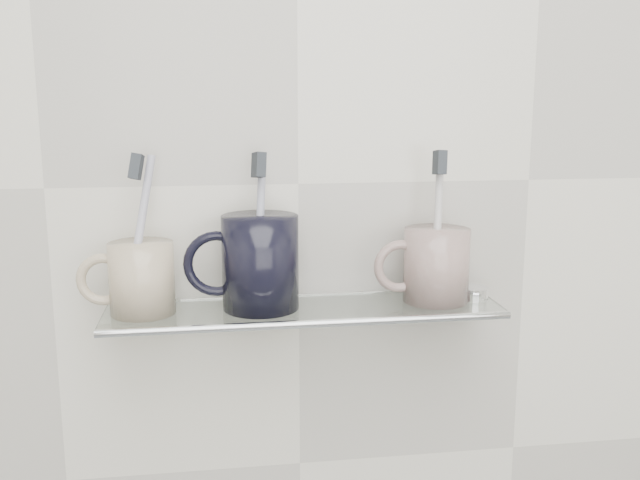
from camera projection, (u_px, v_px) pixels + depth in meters
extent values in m
plane|color=silver|center=(298.00, 184.00, 0.93)|extent=(2.50, 0.00, 2.50)
cube|color=silver|center=(305.00, 310.00, 0.91)|extent=(0.50, 0.12, 0.01)
cylinder|color=silver|center=(311.00, 324.00, 0.85)|extent=(0.50, 0.01, 0.01)
cylinder|color=silver|center=(140.00, 315.00, 0.92)|extent=(0.02, 0.03, 0.02)
cylinder|color=silver|center=(451.00, 301.00, 0.98)|extent=(0.02, 0.03, 0.02)
cylinder|color=beige|center=(142.00, 278.00, 0.87)|extent=(0.09, 0.09, 0.09)
torus|color=beige|center=(103.00, 280.00, 0.87)|extent=(0.07, 0.01, 0.07)
cylinder|color=#AFACCA|center=(140.00, 233.00, 0.86)|extent=(0.05, 0.04, 0.19)
cube|color=#2A2F34|center=(136.00, 167.00, 0.84)|extent=(0.02, 0.03, 0.04)
cylinder|color=black|center=(260.00, 262.00, 0.89)|extent=(0.12, 0.12, 0.12)
torus|color=black|center=(217.00, 264.00, 0.88)|extent=(0.08, 0.01, 0.08)
cylinder|color=#989BBB|center=(260.00, 230.00, 0.88)|extent=(0.02, 0.05, 0.19)
cube|color=#2A2F34|center=(259.00, 165.00, 0.87)|extent=(0.02, 0.03, 0.03)
cylinder|color=silver|center=(436.00, 265.00, 0.92)|extent=(0.11, 0.11, 0.10)
torus|color=silver|center=(400.00, 266.00, 0.92)|extent=(0.07, 0.01, 0.07)
cylinder|color=silver|center=(438.00, 225.00, 0.91)|extent=(0.02, 0.04, 0.19)
cube|color=#2A2F34|center=(440.00, 162.00, 0.90)|extent=(0.01, 0.03, 0.03)
cylinder|color=silver|center=(473.00, 293.00, 0.94)|extent=(0.04, 0.04, 0.02)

